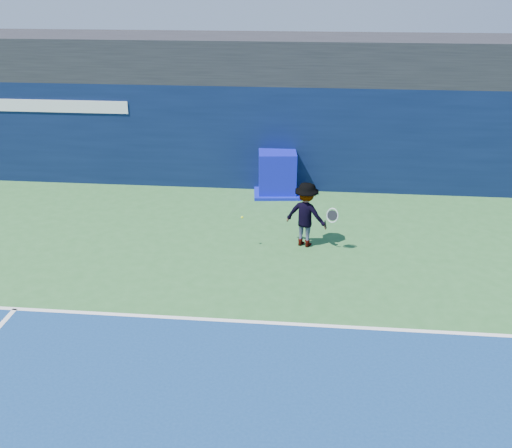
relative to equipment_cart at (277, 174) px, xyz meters
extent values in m
plane|color=#2E672F|center=(0.44, -9.76, -0.58)|extent=(80.00, 80.00, 0.00)
cube|color=white|center=(0.44, -6.76, -0.57)|extent=(24.00, 0.10, 0.01)
cube|color=black|center=(0.44, 1.74, 3.02)|extent=(36.00, 3.00, 1.20)
cube|color=#091434|center=(0.44, 0.74, 0.92)|extent=(36.00, 1.00, 3.00)
cube|color=white|center=(-6.56, 0.23, 1.77)|extent=(4.50, 0.04, 0.35)
cube|color=#0C0EA9|center=(0.00, 0.00, 0.06)|extent=(1.16, 1.16, 1.26)
cube|color=#0B12A2|center=(0.00, 0.00, -0.53)|extent=(1.45, 1.45, 0.08)
imported|color=white|center=(0.88, -3.40, 0.19)|extent=(1.14, 0.90, 1.54)
cylinder|color=black|center=(1.33, -3.65, 0.07)|extent=(0.07, 0.14, 0.24)
torus|color=silver|center=(1.47, -3.70, 0.32)|extent=(0.28, 0.16, 0.28)
cylinder|color=black|center=(1.47, -3.70, 0.32)|extent=(0.24, 0.12, 0.23)
sphere|color=#D0F01A|center=(-0.56, -3.70, 0.20)|extent=(0.06, 0.06, 0.06)
camera|label=1|loc=(0.91, -15.54, 5.29)|focal=40.00mm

